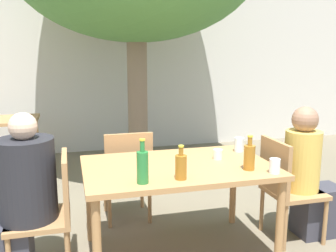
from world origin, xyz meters
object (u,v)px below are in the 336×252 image
(patio_chair_0, at_px, (51,208))
(amber_bottle_1, at_px, (181,166))
(drinking_glass_1, at_px, (275,166))
(green_bottle_2, at_px, (143,166))
(amber_bottle_0, at_px, (249,156))
(drinking_glass_2, at_px, (218,154))
(patio_chair_1, at_px, (285,184))
(person_seated_1, at_px, (310,180))
(patio_chair_2, at_px, (127,171))
(person_seated_0, at_px, (17,205))
(drinking_glass_0, at_px, (239,145))
(dining_table_front, at_px, (178,175))

(patio_chair_0, bearing_deg, amber_bottle_1, 70.07)
(amber_bottle_1, xyz_separation_m, drinking_glass_1, (0.69, -0.05, -0.04))
(green_bottle_2, bearing_deg, amber_bottle_1, 2.29)
(amber_bottle_0, distance_m, drinking_glass_2, 0.34)
(patio_chair_0, relative_size, green_bottle_2, 2.93)
(patio_chair_0, distance_m, amber_bottle_0, 1.50)
(amber_bottle_0, height_order, amber_bottle_1, amber_bottle_0)
(patio_chair_1, xyz_separation_m, person_seated_1, (0.24, -0.00, 0.02))
(patio_chair_2, xyz_separation_m, person_seated_1, (1.49, -0.70, 0.02))
(amber_bottle_0, bearing_deg, person_seated_0, 171.44)
(patio_chair_1, distance_m, drinking_glass_2, 0.67)
(person_seated_0, relative_size, person_seated_1, 1.04)
(drinking_glass_0, xyz_separation_m, drinking_glass_2, (-0.27, -0.18, -0.02))
(drinking_glass_1, bearing_deg, patio_chair_2, 130.34)
(amber_bottle_0, xyz_separation_m, drinking_glass_0, (0.16, 0.49, -0.04))
(patio_chair_0, relative_size, person_seated_1, 0.76)
(patio_chair_2, height_order, person_seated_0, person_seated_0)
(patio_chair_1, xyz_separation_m, drinking_glass_0, (-0.33, 0.24, 0.31))
(drinking_glass_1, bearing_deg, green_bottle_2, 177.68)
(amber_bottle_1, bearing_deg, person_seated_1, 14.14)
(person_seated_0, bearing_deg, drinking_glass_0, 97.67)
(patio_chair_2, distance_m, person_seated_0, 1.13)
(dining_table_front, xyz_separation_m, drinking_glass_1, (0.62, -0.37, 0.13))
(patio_chair_1, xyz_separation_m, green_bottle_2, (-1.30, -0.33, 0.37))
(drinking_glass_2, bearing_deg, amber_bottle_1, -138.22)
(patio_chair_0, height_order, amber_bottle_1, amber_bottle_1)
(amber_bottle_1, xyz_separation_m, drinking_glass_0, (0.71, 0.56, -0.03))
(drinking_glass_1, xyz_separation_m, drinking_glass_2, (-0.26, 0.44, -0.01))
(amber_bottle_1, bearing_deg, drinking_glass_0, 38.65)
(person_seated_1, relative_size, green_bottle_2, 3.84)
(patio_chair_0, distance_m, person_seated_1, 2.15)
(person_seated_0, height_order, green_bottle_2, person_seated_0)
(patio_chair_1, distance_m, amber_bottle_0, 0.65)
(drinking_glass_1, bearing_deg, drinking_glass_0, 88.69)
(person_seated_1, height_order, drinking_glass_1, person_seated_1)
(drinking_glass_0, height_order, drinking_glass_2, drinking_glass_0)
(patio_chair_0, bearing_deg, dining_table_front, 90.00)
(green_bottle_2, distance_m, drinking_glass_2, 0.81)
(person_seated_1, bearing_deg, amber_bottle_1, 104.14)
(amber_bottle_1, distance_m, green_bottle_2, 0.27)
(person_seated_0, distance_m, drinking_glass_0, 1.85)
(person_seated_0, bearing_deg, patio_chair_2, 128.05)
(drinking_glass_0, bearing_deg, dining_table_front, -158.85)
(dining_table_front, distance_m, patio_chair_2, 0.78)
(person_seated_0, relative_size, amber_bottle_1, 5.04)
(drinking_glass_2, bearing_deg, patio_chair_0, -177.11)
(drinking_glass_2, bearing_deg, drinking_glass_0, 33.08)
(dining_table_front, height_order, drinking_glass_0, drinking_glass_0)
(patio_chair_2, bearing_deg, patio_chair_0, 46.31)
(drinking_glass_1, bearing_deg, amber_bottle_0, 139.63)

